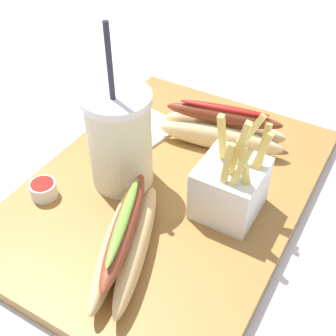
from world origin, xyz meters
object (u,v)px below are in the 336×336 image
Objects in this scene: hot_dog_2 at (222,129)px; napkin_stack at (135,128)px; soda_cup at (120,139)px; ketchup_cup_1 at (43,189)px; hot_dog_1 at (125,240)px; fries_basket at (230,188)px.

hot_dog_2 is 1.77× the size of napkin_stack.
napkin_stack is (-0.10, -0.05, -0.07)m from soda_cup.
soda_cup is 6.46× the size of ketchup_cup_1.
soda_cup is at bearing 137.83° from ketchup_cup_1.
hot_dog_2 is at bearing 105.18° from napkin_stack.
soda_cup is 1.17× the size of hot_dog_1.
fries_basket is 0.14m from hot_dog_2.
hot_dog_2 reaches higher than ketchup_cup_1.
hot_dog_1 is (0.10, 0.08, -0.04)m from soda_cup.
hot_dog_1 is at bearing -1.30° from hot_dog_2.
ketchup_cup_1 is at bearing -35.19° from hot_dog_2.
ketchup_cup_1 is at bearing -7.19° from napkin_stack.
soda_cup reaches higher than napkin_stack.
fries_basket is at bearing 149.91° from hot_dog_1.
fries_basket is 0.79× the size of hot_dog_1.
ketchup_cup_1 is (0.10, -0.22, -0.03)m from fries_basket.
ketchup_cup_1 is at bearing -66.25° from fries_basket.
fries_basket reaches higher than napkin_stack.
hot_dog_2 is (-0.24, 0.01, 0.00)m from hot_dog_1.
ketchup_cup_1 reaches higher than napkin_stack.
ketchup_cup_1 is 0.18m from napkin_stack.
soda_cup reaches higher than hot_dog_1.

